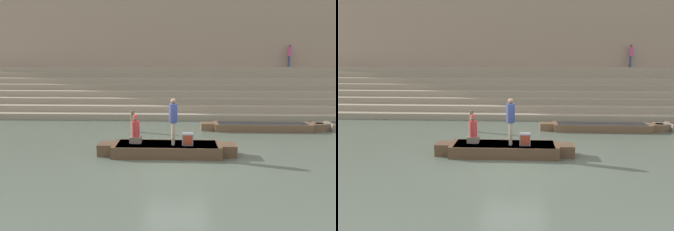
% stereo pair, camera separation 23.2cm
% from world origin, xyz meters
% --- Properties ---
extents(ground_plane, '(120.00, 120.00, 0.00)m').
position_xyz_m(ground_plane, '(0.00, 0.00, 0.00)').
color(ground_plane, '#566051').
extents(ghat_steps, '(36.00, 6.26, 2.94)m').
position_xyz_m(ghat_steps, '(0.00, 11.13, 1.04)').
color(ghat_steps, gray).
rests_on(ghat_steps, ground).
extents(back_wall, '(34.20, 1.28, 9.64)m').
position_xyz_m(back_wall, '(0.00, 13.94, 4.79)').
color(back_wall, tan).
rests_on(back_wall, ground).
extents(rowboat_main, '(5.40, 1.42, 0.46)m').
position_xyz_m(rowboat_main, '(-0.37, 0.44, 0.25)').
color(rowboat_main, brown).
rests_on(rowboat_main, ground).
extents(person_standing, '(0.32, 0.32, 1.81)m').
position_xyz_m(person_standing, '(-0.13, 0.36, 1.51)').
color(person_standing, gray).
rests_on(person_standing, rowboat_main).
extents(person_rowing, '(0.45, 0.36, 1.14)m').
position_xyz_m(person_rowing, '(-1.62, 0.54, 0.93)').
color(person_rowing, '#756656').
rests_on(person_rowing, rowboat_main).
extents(tv_set, '(0.42, 0.40, 0.46)m').
position_xyz_m(tv_set, '(0.43, 0.33, 0.69)').
color(tv_set, slate).
rests_on(tv_set, rowboat_main).
extents(moored_boat_shore, '(6.35, 1.04, 0.38)m').
position_xyz_m(moored_boat_shore, '(4.41, 4.85, 0.20)').
color(moored_boat_shore, brown).
rests_on(moored_boat_shore, ground).
extents(mooring_post, '(0.19, 0.19, 1.10)m').
position_xyz_m(mooring_post, '(-2.28, 4.29, 0.55)').
color(mooring_post, brown).
rests_on(mooring_post, ground).
extents(person_on_steps, '(0.30, 0.30, 1.66)m').
position_xyz_m(person_on_steps, '(8.20, 12.95, 3.91)').
color(person_on_steps, '#3D4C75').
rests_on(person_on_steps, ghat_steps).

